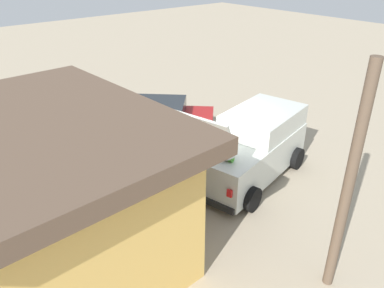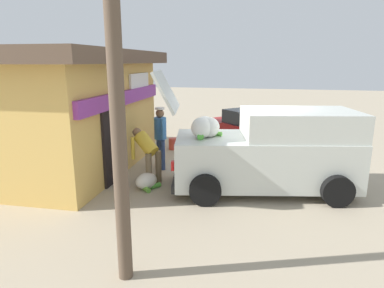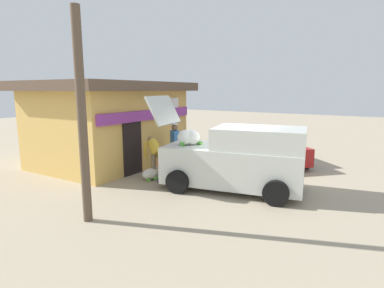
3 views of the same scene
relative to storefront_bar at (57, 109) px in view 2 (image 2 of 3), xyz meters
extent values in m
plane|color=tan|center=(0.62, -5.17, -1.68)|extent=(60.00, 60.00, 0.00)
cube|color=#E0B259|center=(0.00, 0.01, -0.23)|extent=(5.48, 4.12, 2.91)
cube|color=purple|center=(0.07, -2.02, 0.36)|extent=(5.08, 0.30, 0.36)
cube|color=black|center=(-0.89, -2.02, -0.68)|extent=(0.90, 0.09, 2.00)
cube|color=white|center=(1.25, -1.96, 0.65)|extent=(1.50, 0.11, 0.60)
cube|color=brown|center=(0.00, 0.01, 1.40)|extent=(6.27, 4.92, 0.34)
cube|color=silver|center=(-0.50, -5.67, -0.95)|extent=(2.55, 4.32, 1.09)
cube|color=silver|center=(-0.35, -6.43, -0.10)|extent=(2.16, 2.80, 0.61)
cube|color=black|center=(-0.10, -7.61, -0.13)|extent=(1.48, 0.38, 0.47)
cube|color=silver|center=(-0.96, -3.47, 0.64)|extent=(1.65, 0.81, 0.89)
ellipsoid|color=silver|center=(-0.79, -4.44, -0.18)|extent=(0.54, 0.45, 0.45)
ellipsoid|color=silver|center=(-0.93, -4.28, -0.17)|extent=(0.57, 0.47, 0.47)
ellipsoid|color=silver|center=(-0.62, -4.29, -0.18)|extent=(0.54, 0.45, 0.45)
cylinder|color=#5DB641|center=(-0.65, -4.60, -0.35)|extent=(0.13, 0.21, 0.10)
cylinder|color=#4D8D33|center=(-0.74, -4.25, -0.33)|extent=(0.27, 0.20, 0.15)
cylinder|color=#52B53B|center=(-1.05, -4.28, -0.33)|extent=(0.26, 0.19, 0.15)
cube|color=black|center=(-0.92, -3.65, -1.42)|extent=(1.65, 0.42, 0.16)
cube|color=red|center=(-1.60, -3.78, -0.89)|extent=(0.15, 0.09, 0.20)
cube|color=red|center=(-0.25, -3.50, -0.89)|extent=(0.15, 0.09, 0.20)
cylinder|color=black|center=(-1.15, -7.21, -1.34)|extent=(0.35, 0.71, 0.68)
cylinder|color=black|center=(0.71, -6.83, -1.34)|extent=(0.35, 0.71, 0.68)
cylinder|color=black|center=(-1.71, -4.52, -1.34)|extent=(0.35, 0.71, 0.68)
cylinder|color=black|center=(0.15, -4.13, -1.34)|extent=(0.35, 0.71, 0.68)
cube|color=maroon|center=(3.51, -5.33, -1.17)|extent=(4.05, 4.06, 0.67)
cube|color=#1E2328|center=(3.51, -5.33, -0.60)|extent=(2.46, 2.46, 0.47)
cylinder|color=black|center=(5.14, -5.08, -1.35)|extent=(0.62, 0.62, 0.66)
cylinder|color=black|center=(3.75, -3.70, -1.35)|extent=(0.62, 0.62, 0.66)
cylinder|color=black|center=(3.27, -6.97, -1.35)|extent=(0.62, 0.62, 0.66)
cylinder|color=black|center=(1.88, -5.58, -1.35)|extent=(0.62, 0.62, 0.66)
cylinder|color=navy|center=(0.69, -2.71, -1.26)|extent=(0.15, 0.15, 0.85)
cylinder|color=navy|center=(0.40, -2.90, -1.26)|extent=(0.15, 0.15, 0.85)
cylinder|color=#3872B2|center=(0.54, -2.81, -0.53)|extent=(0.47, 0.47, 0.60)
sphere|color=brown|center=(0.54, -2.81, -0.11)|extent=(0.23, 0.23, 0.23)
cylinder|color=silver|center=(0.54, -2.81, 0.03)|extent=(0.25, 0.25, 0.05)
cylinder|color=#3872B2|center=(0.74, -2.67, -0.51)|extent=(0.09, 0.09, 0.57)
cylinder|color=#3872B2|center=(0.34, -2.94, -0.51)|extent=(0.09, 0.09, 0.57)
cylinder|color=#726047|center=(-0.93, -2.99, -1.27)|extent=(0.15, 0.15, 0.82)
cylinder|color=#726047|center=(-0.62, -3.12, -1.27)|extent=(0.15, 0.15, 0.82)
cylinder|color=gold|center=(-0.68, -2.85, -0.68)|extent=(0.58, 0.75, 0.63)
sphere|color=#8C6647|center=(-0.55, -2.56, -0.43)|extent=(0.22, 0.22, 0.22)
cylinder|color=gold|center=(-0.81, -2.54, -0.78)|extent=(0.09, 0.09, 0.55)
cylinder|color=gold|center=(-0.37, -2.74, -0.78)|extent=(0.09, 0.09, 0.55)
ellipsoid|color=silver|center=(-1.06, -2.96, -1.50)|extent=(0.70, 0.63, 0.37)
cylinder|color=#53B43B|center=(-1.00, -3.17, -1.63)|extent=(0.28, 0.24, 0.11)
cylinder|color=green|center=(-0.93, -2.84, -1.61)|extent=(0.29, 0.24, 0.14)
cylinder|color=#60A837|center=(-1.26, -3.02, -1.62)|extent=(0.29, 0.29, 0.12)
cylinder|color=#BF3F33|center=(2.65, -2.56, -1.49)|extent=(0.31, 0.31, 0.39)
cylinder|color=brown|center=(-4.36, -3.88, 0.65)|extent=(0.20, 0.20, 4.67)
camera|label=1|loc=(-6.91, 1.95, 4.42)|focal=35.70mm
camera|label=2|loc=(-8.25, -5.74, 1.28)|focal=31.56mm
camera|label=3|loc=(-8.68, -9.47, 1.27)|focal=28.79mm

